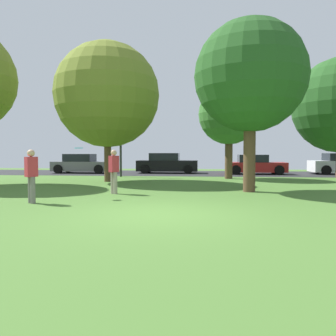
% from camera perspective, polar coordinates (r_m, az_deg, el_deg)
% --- Properties ---
extents(ground_plane, '(44.00, 44.00, 0.00)m').
position_cam_1_polar(ground_plane, '(8.29, -1.73, -7.82)').
color(ground_plane, '#47702D').
extents(road_strip, '(44.00, 6.40, 0.01)m').
position_cam_1_polar(road_strip, '(24.15, 3.33, -0.89)').
color(road_strip, '#28282B').
rests_on(road_strip, ground_plane).
extents(oak_tree_center, '(3.45, 3.45, 5.40)m').
position_cam_1_polar(oak_tree_center, '(19.61, 10.28, 8.89)').
color(oak_tree_center, brown).
rests_on(oak_tree_center, ground_plane).
extents(birch_tree_lone, '(5.32, 5.32, 7.08)m').
position_cam_1_polar(birch_tree_lone, '(17.79, -10.24, 12.04)').
color(birch_tree_lone, brown).
rests_on(birch_tree_lone, ground_plane).
extents(oak_tree_right, '(4.23, 4.23, 6.51)m').
position_cam_1_polar(oak_tree_right, '(13.54, 13.73, 14.80)').
color(oak_tree_right, brown).
rests_on(oak_tree_right, ground_plane).
extents(person_thrower, '(0.37, 0.39, 1.60)m').
position_cam_1_polar(person_thrower, '(12.37, -9.13, -0.29)').
color(person_thrower, gray).
rests_on(person_thrower, ground_plane).
extents(person_catcher, '(0.37, 0.39, 1.59)m').
position_cam_1_polar(person_catcher, '(10.74, -22.09, -0.93)').
color(person_catcher, slate).
rests_on(person_catcher, ground_plane).
extents(frisbee_disc, '(0.38, 0.38, 0.03)m').
position_cam_1_polar(frisbee_disc, '(11.51, -14.85, 3.28)').
color(frisbee_disc, '#2DB2E0').
extents(parked_car_grey, '(4.18, 1.99, 1.38)m').
position_cam_1_polar(parked_car_grey, '(25.26, -14.32, 0.62)').
color(parked_car_grey, slate).
rests_on(parked_car_grey, ground_plane).
extents(parked_car_black, '(4.32, 2.02, 1.44)m').
position_cam_1_polar(parked_car_black, '(24.39, -0.18, 0.70)').
color(parked_car_black, black).
rests_on(parked_car_black, ground_plane).
extents(parked_car_red, '(4.01, 2.04, 1.34)m').
position_cam_1_polar(parked_car_red, '(24.00, 14.44, 0.47)').
color(parked_car_red, '#B21E1E').
rests_on(parked_car_red, ground_plane).
extents(street_lamp_post, '(0.14, 0.14, 4.50)m').
position_cam_1_polar(street_lamp_post, '(20.90, -8.01, 4.70)').
color(street_lamp_post, '#2D2D33').
rests_on(street_lamp_post, ground_plane).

